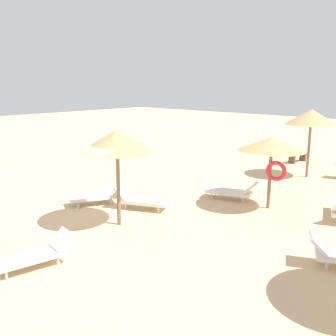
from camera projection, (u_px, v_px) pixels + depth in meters
ground_plane at (105, 219)px, 12.52m from camera, size 80.00×80.00×0.00m
parasol_0 at (272, 145)px, 13.17m from camera, size 2.28×2.28×2.50m
parasol_2 at (117, 141)px, 11.53m from camera, size 2.28×2.28×2.95m
parasol_3 at (311, 117)px, 17.52m from camera, size 2.31×2.31×3.11m
lounger_0 at (232, 191)px, 14.57m from camera, size 1.98×1.16×0.74m
lounger_2 at (140, 200)px, 13.51m from camera, size 1.97×1.35×0.77m
lounger_6 at (35, 254)px, 9.26m from camera, size 0.97×1.96×0.74m
lounger_7 at (97, 196)px, 14.05m from camera, size 1.42×2.00×0.63m
bench_0 at (298, 156)px, 21.36m from camera, size 0.58×1.54×0.49m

